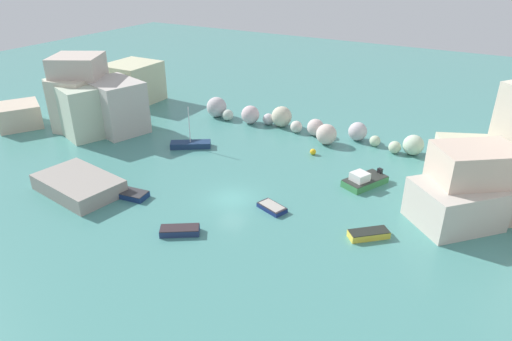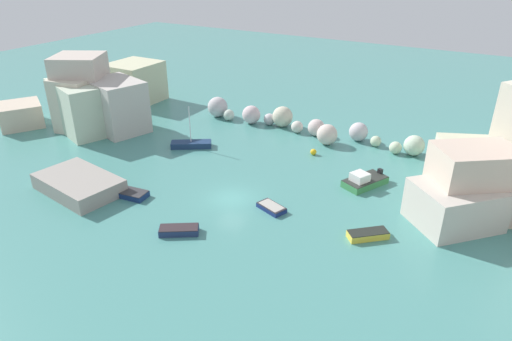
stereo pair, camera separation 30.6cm
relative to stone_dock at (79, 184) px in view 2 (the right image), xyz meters
name	(u,v)px [view 2 (the right image)]	position (x,y,z in m)	size (l,w,h in m)	color
cove_water	(231,199)	(13.19, 6.02, -0.75)	(160.00, 160.00, 0.00)	teal
cliff_headland_left	(96,98)	(-13.05, 14.42, 2.54)	(19.58, 22.27, 9.01)	#C2B1A4
rock_breakwater	(317,127)	(13.73, 24.23, 0.37)	(34.89, 5.25, 2.70)	#BFB7BB
stone_dock	(79,184)	(0.00, 0.00, 0.00)	(8.22, 5.02, 1.51)	gray
channel_buoy	(313,152)	(15.66, 18.92, -0.41)	(0.68, 0.68, 0.68)	gold
moored_boat_0	(191,144)	(2.60, 13.77, -0.39)	(4.63, 3.76, 4.88)	navy
moored_boat_1	(368,235)	(25.98, 6.29, -0.45)	(3.18, 3.03, 0.61)	yellow
moored_boat_2	(128,193)	(4.57, 1.66, -0.47)	(3.96, 2.06, 0.57)	navy
moored_boat_3	(364,181)	(22.84, 14.73, -0.24)	(3.82, 4.92, 1.50)	#388248
moored_boat_4	(271,207)	(17.30, 6.19, -0.51)	(2.89, 2.15, 0.46)	navy
moored_boat_5	(179,230)	(12.62, -0.81, -0.46)	(3.31, 2.77, 0.59)	navy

